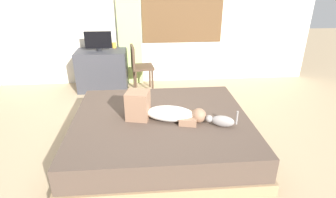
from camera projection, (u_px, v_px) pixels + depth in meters
ground_plane at (156, 149)px, 3.42m from camera, size 16.00×16.00×0.00m
back_wall_with_window at (150, 7)px, 5.09m from camera, size 6.40×0.14×2.90m
bed at (161, 133)px, 3.38m from camera, size 2.17×1.91×0.42m
person_lying at (162, 111)px, 3.20m from camera, size 0.94×0.44×0.34m
cat at (221, 121)px, 3.08m from camera, size 0.34×0.19×0.21m
desk at (103, 70)px, 5.10m from camera, size 0.90×0.56×0.74m
tv_monitor at (98, 41)px, 4.87m from camera, size 0.48×0.10×0.35m
cup at (114, 45)px, 5.13m from camera, size 0.08×0.08×0.10m
chair_by_desk at (139, 65)px, 4.95m from camera, size 0.43×0.43×0.86m
curtain_left at (129, 22)px, 5.05m from camera, size 0.44×0.06×2.41m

